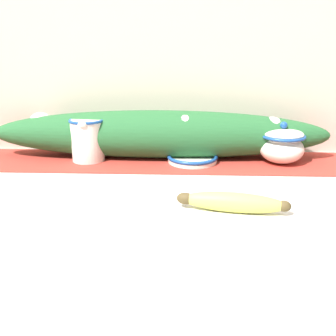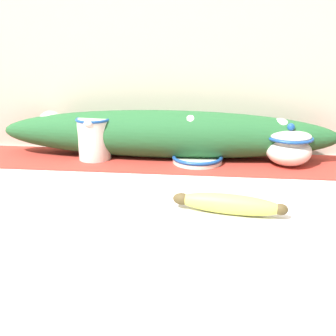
# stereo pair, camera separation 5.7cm
# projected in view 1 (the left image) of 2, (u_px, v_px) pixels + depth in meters

# --- Properties ---
(countertop) EXTENTS (1.54, 0.62, 0.88)m
(countertop) POSITION_uv_depth(u_px,v_px,m) (155.00, 333.00, 1.04)
(countertop) COLOR silver
(countertop) RESTS_ON ground_plane
(back_wall) EXTENTS (2.34, 0.04, 2.40)m
(back_wall) POSITION_uv_depth(u_px,v_px,m) (161.00, 46.00, 1.11)
(back_wall) COLOR beige
(back_wall) RESTS_ON ground_plane
(table_runner) EXTENTS (1.41, 0.23, 0.00)m
(table_runner) POSITION_uv_depth(u_px,v_px,m) (158.00, 161.00, 1.08)
(table_runner) COLOR #B23328
(table_runner) RESTS_ON countertop
(cream_pitcher) EXTENTS (0.10, 0.12, 0.12)m
(cream_pitcher) POSITION_uv_depth(u_px,v_px,m) (88.00, 138.00, 1.06)
(cream_pitcher) COLOR white
(cream_pitcher) RESTS_ON countertop
(sugar_bowl) EXTENTS (0.12, 0.12, 0.12)m
(sugar_bowl) POSITION_uv_depth(u_px,v_px,m) (282.00, 145.00, 1.05)
(sugar_bowl) COLOR white
(sugar_bowl) RESTS_ON countertop
(small_dish) EXTENTS (0.14, 0.14, 0.02)m
(small_dish) POSITION_uv_depth(u_px,v_px,m) (192.00, 158.00, 1.06)
(small_dish) COLOR white
(small_dish) RESTS_ON countertop
(banana) EXTENTS (0.23, 0.07, 0.04)m
(banana) POSITION_uv_depth(u_px,v_px,m) (233.00, 202.00, 0.75)
(banana) COLOR #CCD156
(banana) RESTS_ON countertop
(poinsettia_garland) EXTENTS (0.99, 0.15, 0.14)m
(poinsettia_garland) POSITION_uv_depth(u_px,v_px,m) (159.00, 134.00, 1.09)
(poinsettia_garland) COLOR #235B2D
(poinsettia_garland) RESTS_ON countertop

